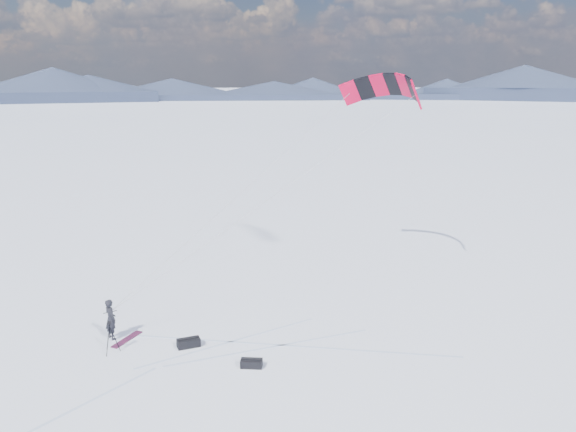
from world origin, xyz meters
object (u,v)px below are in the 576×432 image
tripod (110,333)px  gear_bag_b (251,363)px  snowboard (127,339)px  gear_bag_a (189,343)px  snowkiter (112,338)px

tripod → gear_bag_b: size_ratio=1.46×
snowboard → tripod: size_ratio=1.27×
gear_bag_a → gear_bag_b: bearing=-54.0°
tripod → gear_bag_a: tripod is taller
snowkiter → tripod: size_ratio=1.32×
snowboard → gear_bag_a: (2.12, -1.67, 0.16)m
snowkiter → snowboard: 0.66m
snowkiter → snowboard: (0.53, -0.39, 0.02)m
tripod → gear_bag_a: (2.86, -0.82, -0.66)m
gear_bag_b → snowkiter: bearing=162.2°
snowkiter → gear_bag_b: (4.32, -4.63, 0.16)m
snowboard → tripod: bearing=-172.7°
gear_bag_b → gear_bag_a: bearing=152.1°
tripod → gear_bag_a: size_ratio=1.41×
tripod → gear_bag_b: bearing=-27.6°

